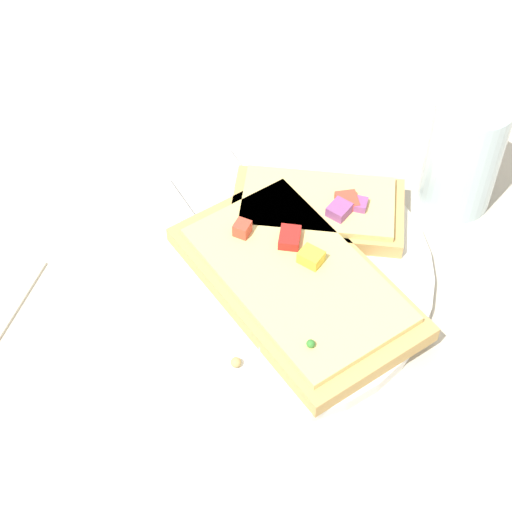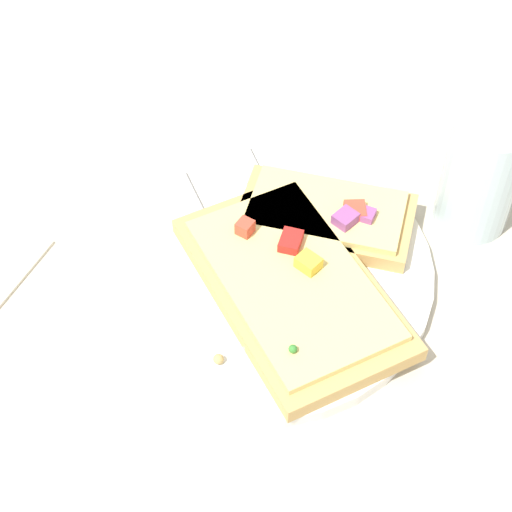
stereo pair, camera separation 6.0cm
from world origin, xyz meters
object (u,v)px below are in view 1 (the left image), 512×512
(pizza_slice_corner, at_px, (318,208))
(drinking_glass, at_px, (464,154))
(knife, at_px, (261,211))
(plate, at_px, (256,268))
(fork, at_px, (221,266))
(pizza_slice_main, at_px, (296,280))

(pizza_slice_corner, distance_m, drinking_glass, 0.13)
(knife, bearing_deg, plate, -31.45)
(knife, distance_m, drinking_glass, 0.18)
(pizza_slice_corner, bearing_deg, knife, 2.48)
(plate, distance_m, pizza_slice_corner, 0.08)
(plate, bearing_deg, knife, 103.24)
(plate, relative_size, pizza_slice_corner, 1.84)
(fork, xyz_separation_m, pizza_slice_corner, (0.06, 0.08, 0.01))
(knife, bearing_deg, fork, -55.58)
(fork, bearing_deg, pizza_slice_main, 42.10)
(fork, distance_m, drinking_glass, 0.23)
(knife, relative_size, pizza_slice_corner, 0.96)
(fork, xyz_separation_m, drinking_glass, (0.17, 0.15, 0.04))
(fork, height_order, knife, knife)
(fork, bearing_deg, knife, 121.70)
(knife, xyz_separation_m, drinking_glass, (0.15, 0.08, 0.04))
(plate, height_order, drinking_glass, drinking_glass)
(drinking_glass, bearing_deg, knife, -152.48)
(plate, distance_m, fork, 0.03)
(knife, bearing_deg, pizza_slice_corner, 58.59)
(plate, xyz_separation_m, drinking_glass, (0.14, 0.14, 0.05))
(fork, relative_size, drinking_glass, 1.47)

